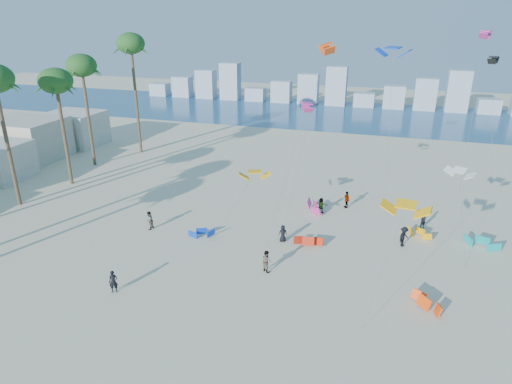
# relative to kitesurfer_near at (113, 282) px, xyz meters

# --- Properties ---
(ground) EXTENTS (220.00, 220.00, 0.00)m
(ground) POSITION_rel_kitesurfer_near_xyz_m (4.46, -4.78, -0.87)
(ground) COLOR beige
(ground) RESTS_ON ground
(ocean) EXTENTS (220.00, 220.00, 0.00)m
(ocean) POSITION_rel_kitesurfer_near_xyz_m (4.46, 67.22, -0.87)
(ocean) COLOR navy
(ocean) RESTS_ON ground
(kitesurfer_near) EXTENTS (0.76, 0.66, 1.74)m
(kitesurfer_near) POSITION_rel_kitesurfer_near_xyz_m (0.00, 0.00, 0.00)
(kitesurfer_near) COLOR black
(kitesurfer_near) RESTS_ON ground
(kitesurfer_mid) EXTENTS (1.11, 1.06, 1.80)m
(kitesurfer_mid) POSITION_rel_kitesurfer_near_xyz_m (9.89, 6.05, 0.03)
(kitesurfer_mid) COLOR gray
(kitesurfer_mid) RESTS_ON ground
(kitesurfers_far) EXTENTS (25.50, 11.62, 1.84)m
(kitesurfers_far) POSITION_rel_kitesurfer_near_xyz_m (12.27, 14.95, -0.00)
(kitesurfers_far) COLOR black
(kitesurfers_far) RESTS_ON ground
(grounded_kites) EXTENTS (27.45, 17.48, 0.99)m
(grounded_kites) POSITION_rel_kitesurfer_near_xyz_m (17.16, 13.03, -0.42)
(grounded_kites) COLOR blue
(grounded_kites) RESTS_ON ground
(flying_kites) EXTENTS (34.73, 34.72, 17.84)m
(flying_kites) POSITION_rel_kitesurfer_near_xyz_m (20.95, 17.67, 11.54)
(flying_kites) COLOR #FFAC0D
(flying_kites) RESTS_ON ground
(palm_row) EXTENTS (7.71, 44.80, 16.72)m
(palm_row) POSITION_rel_kitesurfer_near_xyz_m (-17.99, 11.44, 10.99)
(palm_row) COLOR brown
(palm_row) RESTS_ON ground
(distant_skyline) EXTENTS (85.00, 3.00, 8.40)m
(distant_skyline) POSITION_rel_kitesurfer_near_xyz_m (3.28, 77.22, 2.22)
(distant_skyline) COLOR #9EADBF
(distant_skyline) RESTS_ON ground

